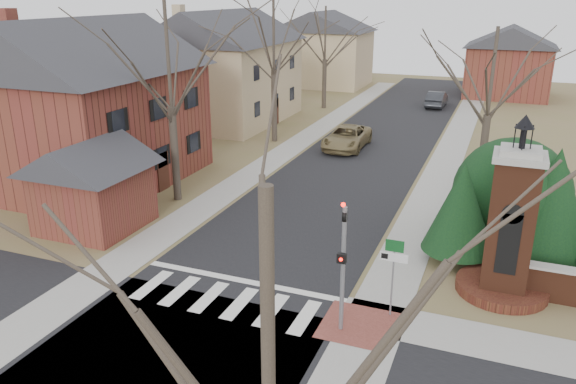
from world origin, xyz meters
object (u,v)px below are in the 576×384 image
at_px(sign_post, 393,263).
at_px(distant_car, 437,99).
at_px(traffic_signal_pole, 343,257).
at_px(pickup_truck, 347,137).
at_px(brick_gate_monument, 509,237).

bearing_deg(sign_post, distant_car, 95.23).
height_order(sign_post, distant_car, sign_post).
relative_size(traffic_signal_pole, pickup_truck, 0.83).
distance_m(brick_gate_monument, distant_car, 35.03).
bearing_deg(distant_car, traffic_signal_pole, 94.05).
relative_size(traffic_signal_pole, sign_post, 1.64).
bearing_deg(pickup_truck, sign_post, -70.71).
height_order(brick_gate_monument, pickup_truck, brick_gate_monument).
xyz_separation_m(traffic_signal_pole, sign_post, (1.29, 1.41, -0.64)).
distance_m(brick_gate_monument, pickup_truck, 20.09).
xyz_separation_m(sign_post, distant_car, (-3.42, 37.33, -1.22)).
bearing_deg(traffic_signal_pole, distant_car, 93.14).
height_order(pickup_truck, distant_car, pickup_truck).
distance_m(traffic_signal_pole, pickup_truck, 22.31).
distance_m(traffic_signal_pole, brick_gate_monument, 6.47).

